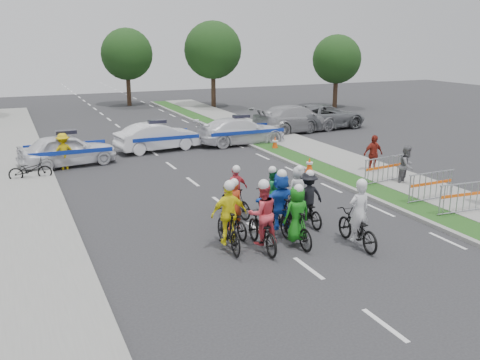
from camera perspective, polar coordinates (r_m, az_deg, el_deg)
name	(u,v)px	position (r m, az deg, el deg)	size (l,w,h in m)	color
ground	(308,268)	(13.78, 7.31, -9.33)	(90.00, 90.00, 0.00)	#28282B
curb_right	(357,192)	(20.35, 12.42, -1.23)	(0.20, 60.00, 0.12)	gray
grass_strip	(373,190)	(20.76, 13.99, -1.01)	(1.20, 60.00, 0.11)	#174A18
sidewalk_right	(411,184)	(21.88, 17.73, -0.44)	(2.40, 60.00, 0.13)	gray
sidewalk_left	(23,238)	(16.65, -22.11, -5.72)	(3.00, 60.00, 0.13)	gray
rider_0	(357,224)	(15.16, 12.42, -4.61)	(0.78, 1.96, 1.97)	black
rider_1	(296,222)	(14.90, 6.02, -4.44)	(0.77, 1.73, 1.81)	black
rider_2	(262,224)	(14.57, 2.37, -4.67)	(0.88, 2.01, 2.01)	black
rider_3	(229,223)	(14.54, -1.22, -4.62)	(1.03, 1.93, 1.99)	black
rider_4	(308,203)	(16.60, 7.22, -2.47)	(0.99, 1.74, 1.77)	black
rider_5	(280,207)	(15.76, 4.29, -2.84)	(1.63, 1.94, 1.97)	black
rider_6	(233,216)	(15.66, -0.75, -3.86)	(0.68, 1.73, 1.74)	black
rider_7	(298,195)	(17.43, 6.16, -1.65)	(0.73, 1.63, 1.70)	black
rider_8	(271,198)	(17.19, 3.31, -1.91)	(0.73, 1.70, 1.71)	black
rider_9	(235,197)	(17.20, -0.49, -1.78)	(0.92, 1.70, 1.73)	black
police_car_0	(67,150)	(25.19, -17.92, 3.08)	(1.71, 4.25, 1.45)	white
police_car_1	(158,137)	(27.50, -8.77, 4.57)	(1.49, 4.26, 1.40)	white
police_car_2	(241,131)	(28.89, 0.12, 5.27)	(1.99, 4.90, 1.42)	white
civilian_sedan	(296,119)	(32.69, 5.95, 6.53)	(2.27, 5.59, 1.62)	#A1A1A6
civilian_suv	(324,116)	(34.21, 8.92, 6.74)	(2.54, 5.50, 1.53)	slate
spectator_1	(407,166)	(21.72, 17.35, 1.44)	(0.76, 0.59, 1.57)	#5E5D62
spectator_2	(373,154)	(23.31, 14.02, 2.68)	(0.96, 0.40, 1.64)	maroon
marshal_hiviz	(63,151)	(24.53, -18.31, 2.92)	(1.03, 0.59, 1.60)	gold
barrier_0	(464,199)	(18.75, 22.77, -1.91)	(2.00, 0.50, 1.12)	#A5A8AD
barrier_1	(431,188)	(19.75, 19.68, -0.77)	(2.00, 0.50, 1.12)	#A5A8AD
barrier_2	(383,171)	(21.62, 15.03, 0.94)	(2.00, 0.50, 1.12)	#A5A8AD
cone_0	(309,166)	(22.87, 7.41, 1.54)	(0.40, 0.40, 0.70)	#F24C0C
cone_1	(275,143)	(27.48, 3.76, 3.94)	(0.40, 0.40, 0.70)	#F24C0C
parked_bike	(30,170)	(23.19, -21.48, 1.03)	(0.58, 1.66, 0.87)	black
tree_1	(213,50)	(43.58, -2.91, 13.66)	(4.55, 4.55, 6.82)	#382619
tree_2	(337,59)	(44.20, 10.28, 12.55)	(3.85, 3.85, 5.77)	#382619
tree_4	(127,54)	(45.72, -11.99, 12.99)	(4.20, 4.20, 6.30)	#382619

